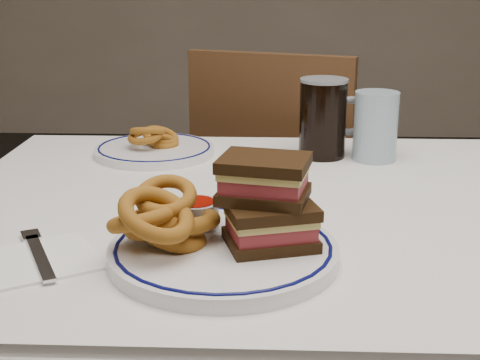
{
  "coord_description": "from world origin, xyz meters",
  "views": [
    {
      "loc": [
        -0.11,
        -1.0,
        1.11
      ],
      "look_at": [
        -0.14,
        -0.18,
        0.84
      ],
      "focal_mm": 50.0,
      "sensor_mm": 36.0,
      "label": 1
    }
  ],
  "objects_px": {
    "chair_far": "(281,201)",
    "far_plate": "(155,150)",
    "reuben_sandwich": "(267,202)",
    "main_plate": "(223,251)",
    "beer_mug": "(324,117)"
  },
  "relations": [
    {
      "from": "chair_far",
      "to": "far_plate",
      "type": "distance_m",
      "value": 0.58
    },
    {
      "from": "chair_far",
      "to": "reuben_sandwich",
      "type": "distance_m",
      "value": 0.99
    },
    {
      "from": "chair_far",
      "to": "main_plate",
      "type": "distance_m",
      "value": 0.99
    },
    {
      "from": "chair_far",
      "to": "reuben_sandwich",
      "type": "bearing_deg",
      "value": -92.48
    },
    {
      "from": "reuben_sandwich",
      "to": "chair_far",
      "type": "bearing_deg",
      "value": 87.52
    },
    {
      "from": "main_plate",
      "to": "reuben_sandwich",
      "type": "relative_size",
      "value": 2.17
    },
    {
      "from": "chair_far",
      "to": "far_plate",
      "type": "xyz_separation_m",
      "value": [
        -0.27,
        -0.45,
        0.26
      ]
    },
    {
      "from": "chair_far",
      "to": "beer_mug",
      "type": "distance_m",
      "value": 0.56
    },
    {
      "from": "beer_mug",
      "to": "far_plate",
      "type": "bearing_deg",
      "value": -179.93
    },
    {
      "from": "main_plate",
      "to": "far_plate",
      "type": "height_order",
      "value": "main_plate"
    },
    {
      "from": "main_plate",
      "to": "beer_mug",
      "type": "bearing_deg",
      "value": 71.63
    },
    {
      "from": "main_plate",
      "to": "reuben_sandwich",
      "type": "height_order",
      "value": "reuben_sandwich"
    },
    {
      "from": "chair_far",
      "to": "main_plate",
      "type": "xyz_separation_m",
      "value": [
        -0.1,
        -0.95,
        0.27
      ]
    },
    {
      "from": "main_plate",
      "to": "chair_far",
      "type": "bearing_deg",
      "value": 84.21
    },
    {
      "from": "reuben_sandwich",
      "to": "beer_mug",
      "type": "bearing_deg",
      "value": 77.26
    }
  ]
}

